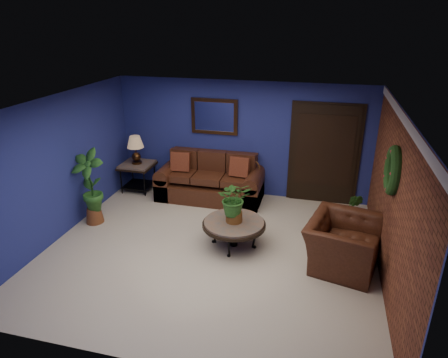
% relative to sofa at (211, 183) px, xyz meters
% --- Properties ---
extents(floor, '(5.50, 5.50, 0.00)m').
position_rel_sofa_xyz_m(floor, '(0.58, -2.08, -0.33)').
color(floor, beige).
rests_on(floor, ground).
extents(wall_back, '(5.50, 0.04, 2.50)m').
position_rel_sofa_xyz_m(wall_back, '(0.58, 0.42, 0.92)').
color(wall_back, navy).
rests_on(wall_back, ground).
extents(wall_left, '(0.04, 5.00, 2.50)m').
position_rel_sofa_xyz_m(wall_left, '(-2.17, -2.08, 0.92)').
color(wall_left, navy).
rests_on(wall_left, ground).
extents(wall_right_brick, '(0.04, 5.00, 2.50)m').
position_rel_sofa_xyz_m(wall_right_brick, '(3.33, -2.08, 0.92)').
color(wall_right_brick, brown).
rests_on(wall_right_brick, ground).
extents(ceiling, '(5.50, 5.00, 0.02)m').
position_rel_sofa_xyz_m(ceiling, '(0.58, -2.08, 2.17)').
color(ceiling, silver).
rests_on(ceiling, wall_back).
extents(crown_molding, '(0.03, 5.00, 0.14)m').
position_rel_sofa_xyz_m(crown_molding, '(3.30, -2.08, 2.10)').
color(crown_molding, white).
rests_on(crown_molding, wall_right_brick).
extents(wall_mirror, '(1.02, 0.06, 0.77)m').
position_rel_sofa_xyz_m(wall_mirror, '(-0.02, 0.38, 1.39)').
color(wall_mirror, '#402512').
rests_on(wall_mirror, wall_back).
extents(closet_door, '(1.44, 0.06, 2.18)m').
position_rel_sofa_xyz_m(closet_door, '(2.33, 0.39, 0.72)').
color(closet_door, black).
rests_on(closet_door, wall_back).
extents(wreath, '(0.16, 0.72, 0.72)m').
position_rel_sofa_xyz_m(wreath, '(3.27, -2.03, 1.37)').
color(wreath, black).
rests_on(wreath, wall_right_brick).
extents(sofa, '(2.24, 0.97, 1.01)m').
position_rel_sofa_xyz_m(sofa, '(0.00, 0.00, 0.00)').
color(sofa, '#452113').
rests_on(sofa, ground).
extents(coffee_table, '(1.09, 1.09, 0.47)m').
position_rel_sofa_xyz_m(coffee_table, '(0.94, -1.83, 0.08)').
color(coffee_table, '#544E4A').
rests_on(coffee_table, ground).
extents(end_table, '(0.71, 0.71, 0.65)m').
position_rel_sofa_xyz_m(end_table, '(-1.72, -0.03, 0.17)').
color(end_table, '#544E4A').
rests_on(end_table, ground).
extents(table_lamp, '(0.37, 0.37, 0.61)m').
position_rel_sofa_xyz_m(table_lamp, '(-1.72, -0.03, 0.71)').
color(table_lamp, '#402512').
rests_on(table_lamp, end_table).
extents(side_chair, '(0.42, 0.42, 0.90)m').
position_rel_sofa_xyz_m(side_chair, '(0.87, 0.03, 0.18)').
color(side_chair, '#523417').
rests_on(side_chair, ground).
extents(armchair, '(1.30, 1.41, 0.78)m').
position_rel_sofa_xyz_m(armchair, '(2.73, -1.97, 0.06)').
color(armchair, '#452113').
rests_on(armchair, ground).
extents(coffee_plant, '(0.69, 0.64, 0.75)m').
position_rel_sofa_xyz_m(coffee_plant, '(0.94, -1.83, 0.55)').
color(coffee_plant, brown).
rests_on(coffee_plant, coffee_table).
extents(floor_plant, '(0.39, 0.35, 0.74)m').
position_rel_sofa_xyz_m(floor_plant, '(2.93, -0.73, 0.04)').
color(floor_plant, brown).
rests_on(floor_plant, ground).
extents(tall_plant, '(0.70, 0.52, 1.47)m').
position_rel_sofa_xyz_m(tall_plant, '(-1.87, -1.67, 0.46)').
color(tall_plant, brown).
rests_on(tall_plant, ground).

